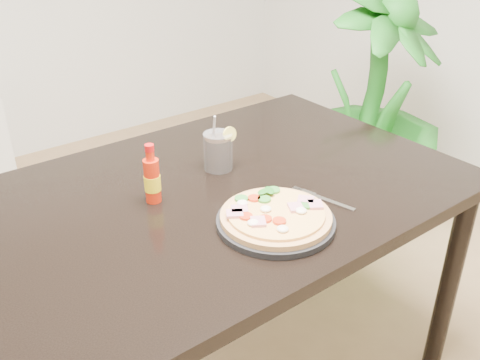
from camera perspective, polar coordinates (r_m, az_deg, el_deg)
dining_table at (r=1.50m, az=-2.79°, el=-3.76°), size 1.40×0.90×0.75m
plate at (r=1.30m, az=3.82°, el=-4.48°), size 0.29×0.29×0.02m
pizza at (r=1.30m, az=3.78°, el=-3.74°), size 0.27×0.27×0.03m
hot_sauce_bottle at (r=1.39m, az=-9.35°, el=0.08°), size 0.05×0.05×0.16m
cola_cup at (r=1.55m, az=-2.34°, el=3.01°), size 0.09×0.08×0.17m
fork at (r=1.43m, az=8.58°, el=-1.92°), size 0.06×0.19×0.00m
houseplant at (r=2.58m, az=13.98°, el=7.69°), size 0.82×0.82×1.18m
plant_pot at (r=2.78m, az=12.85°, el=-1.60°), size 0.28×0.28×0.22m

